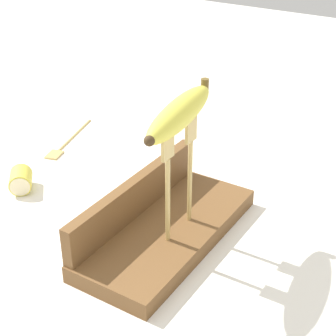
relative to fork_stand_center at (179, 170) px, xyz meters
name	(u,v)px	position (x,y,z in m)	size (l,w,h in m)	color
ground_plane	(168,239)	(0.00, 0.02, -0.13)	(3.00, 3.00, 0.00)	white
wooden_board	(168,232)	(0.00, 0.02, -0.12)	(0.32, 0.14, 0.03)	brown
board_backstop	(135,197)	(0.00, 0.08, -0.07)	(0.32, 0.02, 0.06)	brown
fork_stand_center	(179,170)	(0.00, 0.00, 0.00)	(0.09, 0.01, 0.17)	tan
banana_raised_center	(180,113)	(0.00, 0.00, 0.09)	(0.20, 0.06, 0.04)	#DBD147
fork_fallen_near	(66,143)	(0.16, 0.37, -0.13)	(0.19, 0.07, 0.01)	tan
banana_chunk_near	(21,180)	(-0.01, 0.32, -0.11)	(0.06, 0.06, 0.04)	#DBD147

